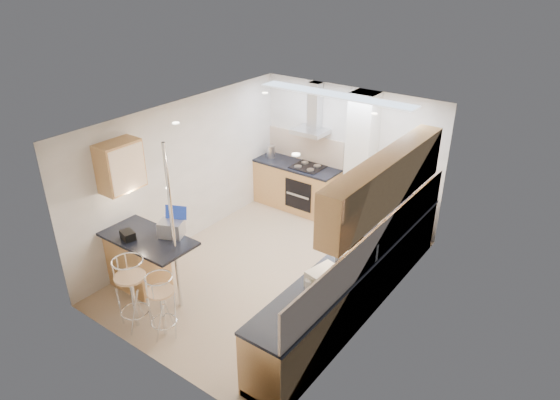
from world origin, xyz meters
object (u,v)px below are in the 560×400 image
Objects in this scene: microwave at (357,255)px; laptop at (171,229)px; bar_stool_near at (133,293)px; bar_stool_end at (162,306)px; bread_bin at (325,278)px.

microwave is 2.64m from laptop.
bar_stool_near is 1.15× the size of bar_stool_end.
microwave is at bearing -33.36° from bar_stool_end.
microwave is 0.66m from bread_bin.
bar_stool_near is at bearing 139.59° from microwave.
bread_bin is at bearing -17.62° from laptop.
bar_stool_end is (0.45, 0.10, -0.07)m from bar_stool_near.
bar_stool_near is 0.46m from bar_stool_end.
laptop reaches higher than bar_stool_end.
bread_bin is (-0.07, -0.66, -0.03)m from microwave.
microwave reaches higher than bar_stool_end.
bar_stool_near is 2.58m from bread_bin.
laptop is at bearing -160.41° from bread_bin.
laptop is at bearing 93.43° from bar_stool_near.
laptop is at bearing 50.34° from bar_stool_end.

